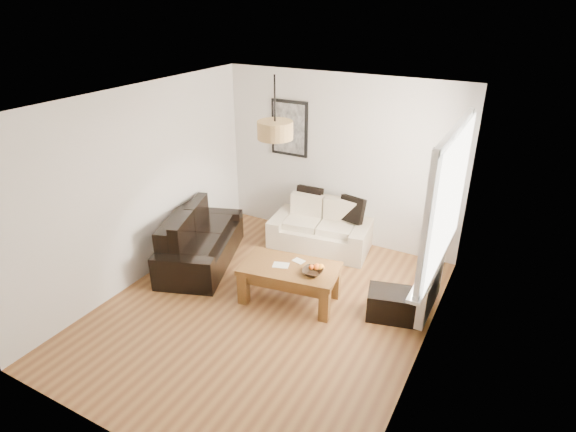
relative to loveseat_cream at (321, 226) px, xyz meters
The scene contains 21 objects.
floor 1.82m from the loveseat_cream, 87.74° to the right, with size 4.50×4.50×0.00m, color brown.
ceiling 2.85m from the loveseat_cream, 87.74° to the right, with size 3.80×4.50×0.00m, color white, non-canonical shape.
wall_back 1.04m from the loveseat_cream, 81.52° to the left, with size 3.80×0.04×2.60m, color silver, non-canonical shape.
wall_front 4.14m from the loveseat_cream, 89.00° to the right, with size 3.80×0.04×2.60m, color silver, non-canonical shape.
wall_left 2.72m from the loveseat_cream, 135.79° to the right, with size 0.04×4.50×2.60m, color silver, non-canonical shape.
wall_right 2.81m from the loveseat_cream, 42.10° to the right, with size 0.04×4.50×2.60m, color silver, non-canonical shape.
window_bay 2.49m from the loveseat_cream, 26.92° to the right, with size 0.14×1.90×1.60m, color white, non-canonical shape.
radiator 2.13m from the loveseat_cream, 27.41° to the right, with size 0.10×0.90×0.52m, color white.
poster 1.60m from the loveseat_cream, 150.57° to the left, with size 0.62×0.04×0.87m, color black, non-canonical shape.
pendant_shade 2.38m from the loveseat_cream, 87.29° to the right, with size 0.40×0.40×0.20m, color tan.
loveseat_cream is the anchor object (origin of this frame).
sofa_leather 1.82m from the loveseat_cream, 138.35° to the right, with size 1.72×0.84×0.75m, color black, non-canonical shape.
coffee_table 1.47m from the loveseat_cream, 80.57° to the right, with size 1.22×0.67×0.50m, color brown, non-canonical shape.
ottoman 1.92m from the loveseat_cream, 37.42° to the right, with size 0.62×0.40×0.36m, color black.
cushion_left 0.47m from the loveseat_cream, 148.36° to the left, with size 0.41×0.13×0.41m, color black.
cushion_right 0.55m from the loveseat_cream, 23.19° to the left, with size 0.38×0.12×0.38m, color black.
fruit_bowl 1.59m from the loveseat_cream, 68.82° to the right, with size 0.25×0.25×0.06m, color black.
orange_a 1.49m from the loveseat_cream, 67.13° to the right, with size 0.09×0.09×0.09m, color orange.
orange_b 1.49m from the loveseat_cream, 65.20° to the right, with size 0.09×0.09×0.09m, color orange.
orange_c 1.50m from the loveseat_cream, 69.73° to the right, with size 0.06×0.06×0.06m, color #EB5513.
papers 1.49m from the loveseat_cream, 84.98° to the right, with size 0.20×0.14×0.01m, color beige.
Camera 1 is at (2.57, -4.15, 3.60)m, focal length 29.46 mm.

